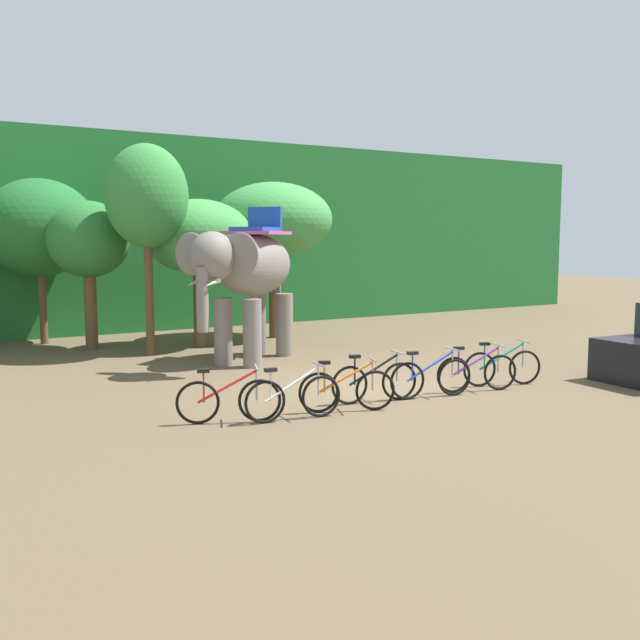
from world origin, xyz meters
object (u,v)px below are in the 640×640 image
elephant (248,272)px  bike_red (229,400)px  bike_white (293,397)px  bike_orange (347,390)px  tree_center_right (147,197)px  bike_teal (502,367)px  bike_black (375,382)px  bike_purple (477,372)px  bike_blue (431,378)px  tree_far_left (88,241)px  tree_right (273,220)px  tree_far_right (40,228)px  tree_center (198,237)px

elephant → bike_red: 6.07m
bike_white → bike_orange: (1.08, 0.04, 0.00)m
tree_center_right → bike_teal: 9.69m
elephant → bike_black: size_ratio=2.31×
elephant → bike_purple: bearing=-65.9°
bike_blue → tree_far_left: bearing=112.9°
elephant → bike_black: (0.12, -5.08, -1.82)m
bike_orange → bike_black: same height
bike_white → bike_purple: (4.18, 0.12, 0.00)m
tree_right → bike_blue: (-1.32, -8.94, -3.16)m
bike_black → bike_purple: 2.28m
bike_blue → elephant: bearing=103.3°
tree_right → bike_red: tree_right is taller
tree_far_right → bike_orange: tree_far_right is taller
tree_center_right → elephant: size_ratio=1.37×
tree_far_left → bike_purple: (5.13, -9.50, -2.55)m
tree_far_left → bike_orange: bearing=-78.0°
elephant → bike_black: bearing=-88.6°
tree_far_left → elephant: bearing=-56.5°
bike_purple → tree_right: bearing=88.8°
elephant → bike_teal: bearing=-58.1°
elephant → bike_blue: elephant is taller
bike_teal → tree_center_right: bearing=123.3°
tree_center → tree_center_right: bearing=-156.8°
bike_blue → bike_purple: bearing=-1.5°
bike_white → bike_purple: 4.18m
tree_far_right → bike_blue: 12.52m
bike_white → bike_teal: same height
tree_right → bike_teal: 9.39m
elephant → bike_red: size_ratio=2.44×
tree_far_right → tree_center_right: tree_center_right is taller
tree_center → bike_teal: 9.23m
bike_black → bike_teal: (3.11, -0.11, 0.00)m
elephant → bike_white: (-1.79, -5.47, -1.82)m
tree_right → bike_teal: (0.66, -8.81, -3.16)m
tree_far_right → elephant: tree_far_right is taller
tree_right → bike_red: bearing=-121.6°
tree_center → tree_far_left: bearing=157.0°
tree_right → bike_purple: (-0.18, -8.97, -3.16)m
bike_black → elephant: bearing=91.4°
bike_red → bike_blue: size_ratio=0.95×
elephant → bike_orange: 5.76m
tree_center_right → bike_teal: (4.93, -7.51, -3.65)m
tree_center_right → elephant: bearing=-53.7°
tree_far_right → bike_white: (1.89, -11.28, -2.91)m
tree_far_right → tree_center: bearing=-37.8°
bike_blue → tree_center: bearing=99.0°
tree_far_left → tree_center: size_ratio=0.98×
bike_blue → bike_orange: bearing=-177.0°
tree_far_right → elephant: (3.68, -5.81, -1.09)m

